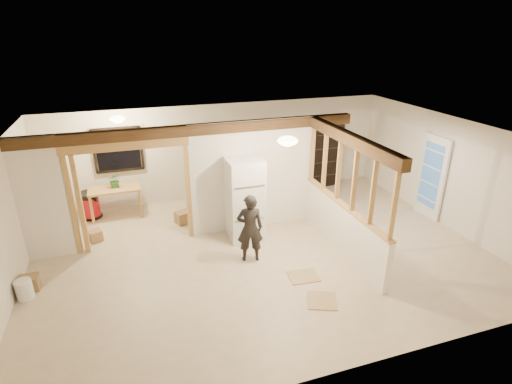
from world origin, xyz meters
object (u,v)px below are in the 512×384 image
object	(u,v)px
woman	(250,228)
bookshelf	(326,155)
refrigerator	(245,199)
work_table	(116,202)
shop_vac	(90,205)

from	to	relation	value
woman	bookshelf	bearing A→B (deg)	-124.23
woman	bookshelf	distance (m)	4.62
refrigerator	work_table	xyz separation A→B (m)	(-2.69, 1.92, -0.52)
shop_vac	bookshelf	world-z (taller)	bookshelf
bookshelf	woman	bearing A→B (deg)	-135.87
woman	work_table	distance (m)	3.83
refrigerator	work_table	distance (m)	3.34
bookshelf	shop_vac	bearing A→B (deg)	-178.29
work_table	shop_vac	xyz separation A→B (m)	(-0.61, 0.14, -0.04)
bookshelf	work_table	bearing A→B (deg)	-176.76
bookshelf	refrigerator	bearing A→B (deg)	-144.22
work_table	shop_vac	world-z (taller)	work_table
shop_vac	work_table	bearing A→B (deg)	-12.64
work_table	bookshelf	world-z (taller)	bookshelf
work_table	shop_vac	bearing A→B (deg)	166.51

